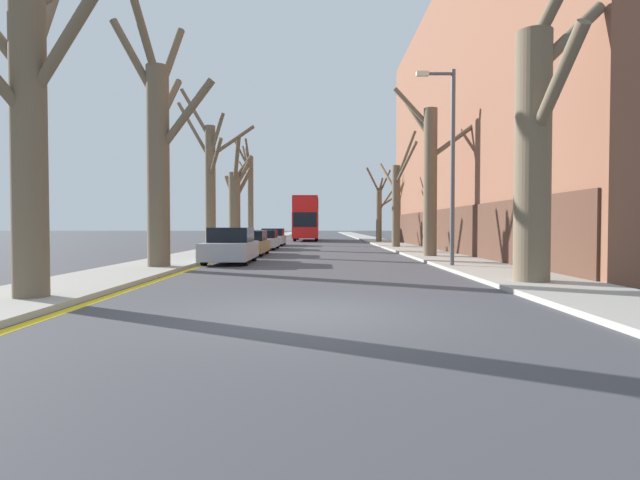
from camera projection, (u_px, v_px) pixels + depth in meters
name	position (u px, v px, depth m)	size (l,w,h in m)	color
ground_plane	(310.00, 314.00, 8.70)	(300.00, 300.00, 0.00)	#424247
sidewalk_left	(270.00, 238.00, 58.70)	(2.77, 120.00, 0.12)	#A39E93
sidewalk_right	(370.00, 238.00, 58.65)	(2.77, 120.00, 0.12)	#A39E93
building_facade_right	(528.00, 117.00, 29.22)	(10.08, 34.35, 15.89)	brown
kerb_line_stripe	(283.00, 239.00, 58.69)	(0.24, 120.00, 0.01)	yellow
street_tree_left_0	(33.00, 121.00, 9.85)	(3.32, 3.72, 7.17)	brown
street_tree_left_1	(161.00, 150.00, 17.39)	(3.68, 3.68, 9.01)	brown
street_tree_left_2	(212.00, 179.00, 26.31)	(4.42, 2.75, 8.73)	brown
street_tree_left_3	(237.00, 203.00, 33.54)	(2.11, 3.07, 7.24)	brown
street_tree_left_4	(251.00, 192.00, 41.92)	(1.64, 5.57, 8.49)	brown
street_tree_right_0	(538.00, 147.00, 12.59)	(2.13, 2.61, 7.72)	brown
street_tree_right_1	(432.00, 174.00, 23.60)	(4.47, 2.98, 8.21)	brown
street_tree_right_2	(399.00, 199.00, 33.89)	(1.95, 5.88, 7.75)	brown
street_tree_right_3	(382.00, 209.00, 45.04)	(4.03, 3.22, 6.71)	brown
double_decker_bus	(308.00, 217.00, 52.36)	(2.52, 10.62, 4.45)	red
parked_car_0	(233.00, 246.00, 20.57)	(1.83, 4.13, 1.46)	#9EA3AD
parked_car_1	(252.00, 243.00, 26.23)	(1.72, 4.53, 1.27)	olive
parked_car_2	(266.00, 240.00, 32.71)	(1.81, 4.25, 1.26)	#9EA3AD
parked_car_3	(275.00, 237.00, 39.01)	(1.81, 4.31, 1.33)	#9EA3AD
lamp_post	(452.00, 157.00, 17.79)	(1.40, 0.20, 7.10)	#4C4F54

